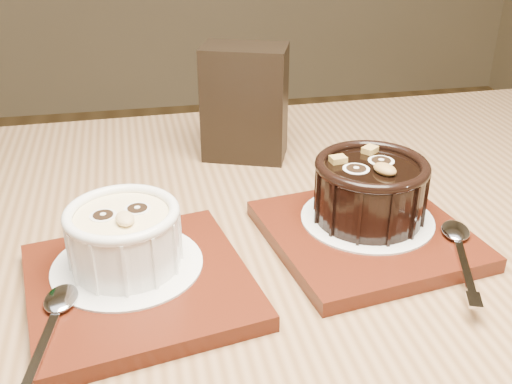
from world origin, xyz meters
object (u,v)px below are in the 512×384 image
Objects in this scene: condiment_stand at (245,103)px; tray_right at (366,235)px; ramekin_dark at (370,187)px; tray_left at (140,285)px; table at (244,334)px; ramekin_white at (124,235)px.

tray_right is at bearing -70.61° from condiment_stand.
condiment_stand reaches higher than tray_right.
condiment_stand is at bearing 109.39° from tray_right.
tray_left is at bearing 171.26° from ramekin_dark.
table is 0.28m from condiment_stand.
tray_right is 1.66× the size of ramekin_dark.
tray_right is (0.12, 0.01, 0.10)m from table.
condiment_stand is (0.15, 0.24, 0.02)m from ramekin_white.
ramekin_white is (-0.10, -0.01, 0.14)m from table.
condiment_stand is at bearing 62.28° from tray_left.
table is 6.76× the size of tray_left.
condiment_stand is (0.04, 0.23, 0.16)m from table.
ramekin_dark is at bearing 9.71° from table.
condiment_stand reaches higher than ramekin_white.
ramekin_dark is at bearing -3.73° from ramekin_white.
ramekin_white is 0.23m from tray_right.
ramekin_dark reaches higher than ramekin_white.
ramekin_white is at bearing -121.20° from condiment_stand.
tray_left is 0.04m from ramekin_white.
table is at bearing 19.65° from tray_left.
tray_left is at bearing -77.92° from ramekin_white.
ramekin_dark is at bearing -67.74° from condiment_stand.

